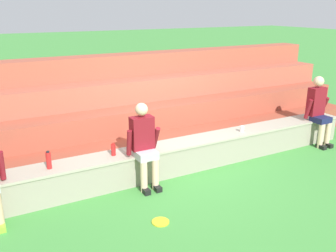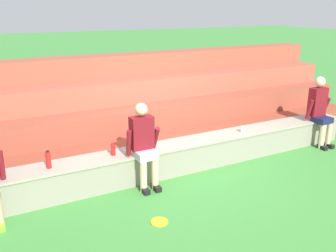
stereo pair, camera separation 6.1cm
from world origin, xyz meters
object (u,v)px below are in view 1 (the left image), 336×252
person_center (319,109)px  water_bottle_mid_left (49,160)px  water_bottle_near_left (113,150)px  person_left_of_center (144,143)px  plastic_cup_right_end (242,129)px  frisbee (160,222)px

person_center → water_bottle_mid_left: bearing=177.8°
water_bottle_mid_left → water_bottle_near_left: bearing=1.8°
person_left_of_center → water_bottle_mid_left: person_left_of_center is taller
water_bottle_mid_left → water_bottle_near_left: water_bottle_mid_left is taller
person_left_of_center → plastic_cup_right_end: (2.16, 0.21, -0.16)m
water_bottle_mid_left → plastic_cup_right_end: (3.60, -0.03, -0.07)m
plastic_cup_right_end → frisbee: (-2.44, -1.30, -0.57)m
person_center → water_bottle_near_left: size_ratio=6.92×
person_center → person_left_of_center: bearing=-179.6°
person_center → plastic_cup_right_end: (-1.87, 0.18, -0.20)m
water_bottle_near_left → plastic_cup_right_end: size_ratio=1.81×
person_left_of_center → frisbee: bearing=-104.3°
person_center → plastic_cup_right_end: size_ratio=12.51×
water_bottle_mid_left → person_left_of_center: bearing=-9.6°
person_center → frisbee: person_center is taller
water_bottle_near_left → plastic_cup_right_end: water_bottle_near_left is taller
person_left_of_center → water_bottle_mid_left: 1.46m
person_left_of_center → person_center: (4.04, 0.03, 0.04)m
water_bottle_mid_left → water_bottle_near_left: 1.02m
water_bottle_near_left → person_center: bearing=-3.1°
water_bottle_near_left → plastic_cup_right_end: (2.58, -0.06, -0.04)m
water_bottle_near_left → water_bottle_mid_left: bearing=-178.2°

